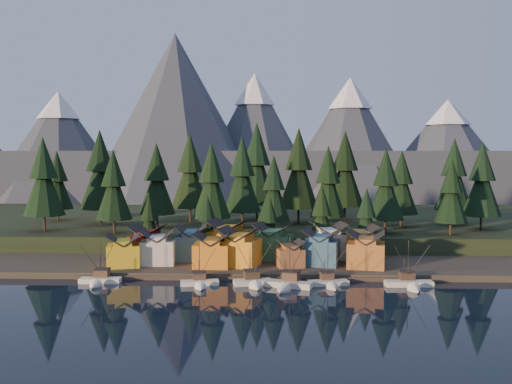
{
  "coord_description": "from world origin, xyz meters",
  "views": [
    {
      "loc": [
        6.57,
        -113.65,
        29.46
      ],
      "look_at": [
        1.56,
        30.0,
        19.32
      ],
      "focal_mm": 40.0,
      "sensor_mm": 36.0,
      "label": 1
    }
  ],
  "objects_px": {
    "boat_3": "(254,275)",
    "boat_2": "(200,277)",
    "house_front_0": "(124,250)",
    "boat_6": "(410,278)",
    "boat_0": "(99,275)",
    "boat_4": "(287,278)",
    "house_front_1": "(158,246)",
    "house_back_0": "(148,242)",
    "house_back_1": "(192,242)",
    "boat_5": "(329,278)"
  },
  "relations": [
    {
      "from": "house_back_0",
      "to": "boat_6",
      "type": "bearing_deg",
      "value": -11.85
    },
    {
      "from": "boat_3",
      "to": "boat_0",
      "type": "bearing_deg",
      "value": 165.99
    },
    {
      "from": "boat_0",
      "to": "house_back_1",
      "type": "relative_size",
      "value": 1.21
    },
    {
      "from": "boat_0",
      "to": "house_back_0",
      "type": "relative_size",
      "value": 1.19
    },
    {
      "from": "boat_2",
      "to": "boat_4",
      "type": "distance_m",
      "value": 19.27
    },
    {
      "from": "boat_0",
      "to": "boat_2",
      "type": "height_order",
      "value": "boat_0"
    },
    {
      "from": "boat_6",
      "to": "house_back_1",
      "type": "xyz_separation_m",
      "value": [
        -51.15,
        22.28,
        4.23
      ]
    },
    {
      "from": "boat_3",
      "to": "house_front_1",
      "type": "distance_m",
      "value": 29.68
    },
    {
      "from": "house_back_0",
      "to": "house_back_1",
      "type": "bearing_deg",
      "value": 7.96
    },
    {
      "from": "boat_3",
      "to": "house_front_0",
      "type": "relative_size",
      "value": 1.25
    },
    {
      "from": "house_front_1",
      "to": "boat_2",
      "type": "bearing_deg",
      "value": -58.08
    },
    {
      "from": "house_front_0",
      "to": "boat_6",
      "type": "bearing_deg",
      "value": -23.17
    },
    {
      "from": "house_front_1",
      "to": "house_back_0",
      "type": "height_order",
      "value": "house_back_0"
    },
    {
      "from": "boat_4",
      "to": "house_back_0",
      "type": "relative_size",
      "value": 1.32
    },
    {
      "from": "boat_4",
      "to": "house_back_0",
      "type": "bearing_deg",
      "value": 163.49
    },
    {
      "from": "boat_6",
      "to": "boat_3",
      "type": "bearing_deg",
      "value": 177.45
    },
    {
      "from": "boat_3",
      "to": "house_back_1",
      "type": "bearing_deg",
      "value": 114.6
    },
    {
      "from": "boat_6",
      "to": "house_front_1",
      "type": "distance_m",
      "value": 61.15
    },
    {
      "from": "boat_0",
      "to": "boat_5",
      "type": "height_order",
      "value": "boat_0"
    },
    {
      "from": "boat_0",
      "to": "boat_6",
      "type": "bearing_deg",
      "value": -2.08
    },
    {
      "from": "boat_4",
      "to": "house_back_0",
      "type": "distance_m",
      "value": 43.27
    },
    {
      "from": "boat_2",
      "to": "boat_3",
      "type": "bearing_deg",
      "value": -7.55
    },
    {
      "from": "boat_0",
      "to": "house_front_0",
      "type": "xyz_separation_m",
      "value": [
        2.38,
        12.3,
        3.54
      ]
    },
    {
      "from": "boat_2",
      "to": "boat_4",
      "type": "relative_size",
      "value": 0.84
    },
    {
      "from": "boat_6",
      "to": "house_back_0",
      "type": "xyz_separation_m",
      "value": [
        -62.57,
        22.23,
        4.18
      ]
    },
    {
      "from": "boat_6",
      "to": "house_back_1",
      "type": "bearing_deg",
      "value": 154.36
    },
    {
      "from": "boat_2",
      "to": "boat_5",
      "type": "bearing_deg",
      "value": -8.9
    },
    {
      "from": "boat_0",
      "to": "boat_6",
      "type": "xyz_separation_m",
      "value": [
        68.83,
        -0.87,
        -0.06
      ]
    },
    {
      "from": "boat_0",
      "to": "boat_5",
      "type": "bearing_deg",
      "value": -1.76
    },
    {
      "from": "house_front_1",
      "to": "house_back_0",
      "type": "relative_size",
      "value": 0.98
    },
    {
      "from": "boat_3",
      "to": "house_back_0",
      "type": "distance_m",
      "value": 36.09
    },
    {
      "from": "boat_0",
      "to": "house_back_0",
      "type": "bearing_deg",
      "value": 72.31
    },
    {
      "from": "boat_3",
      "to": "boat_2",
      "type": "bearing_deg",
      "value": 170.09
    },
    {
      "from": "boat_0",
      "to": "house_front_1",
      "type": "distance_m",
      "value": 19.03
    },
    {
      "from": "boat_2",
      "to": "house_back_1",
      "type": "bearing_deg",
      "value": 92.19
    },
    {
      "from": "boat_0",
      "to": "house_front_0",
      "type": "relative_size",
      "value": 1.19
    },
    {
      "from": "boat_0",
      "to": "house_back_1",
      "type": "bearing_deg",
      "value": 49.1
    },
    {
      "from": "boat_2",
      "to": "house_front_1",
      "type": "bearing_deg",
      "value": 116.41
    },
    {
      "from": "boat_3",
      "to": "house_front_0",
      "type": "height_order",
      "value": "boat_3"
    },
    {
      "from": "boat_2",
      "to": "house_front_0",
      "type": "bearing_deg",
      "value": 135.86
    },
    {
      "from": "boat_5",
      "to": "house_front_1",
      "type": "relative_size",
      "value": 1.15
    },
    {
      "from": "boat_0",
      "to": "boat_3",
      "type": "relative_size",
      "value": 0.95
    },
    {
      "from": "house_back_0",
      "to": "house_front_0",
      "type": "bearing_deg",
      "value": -105.48
    },
    {
      "from": "boat_3",
      "to": "boat_5",
      "type": "xyz_separation_m",
      "value": [
        16.68,
        0.24,
        -0.4
      ]
    },
    {
      "from": "house_front_0",
      "to": "house_back_0",
      "type": "relative_size",
      "value": 1.0
    },
    {
      "from": "house_front_0",
      "to": "boat_5",
      "type": "bearing_deg",
      "value": -26.46
    },
    {
      "from": "boat_5",
      "to": "boat_6",
      "type": "height_order",
      "value": "boat_6"
    },
    {
      "from": "boat_2",
      "to": "boat_6",
      "type": "bearing_deg",
      "value": -10.2
    },
    {
      "from": "boat_5",
      "to": "house_back_1",
      "type": "xyz_separation_m",
      "value": [
        -33.64,
        21.78,
        4.32
      ]
    },
    {
      "from": "boat_0",
      "to": "boat_4",
      "type": "height_order",
      "value": "boat_4"
    }
  ]
}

